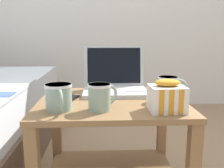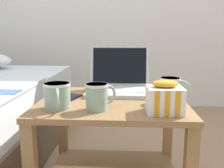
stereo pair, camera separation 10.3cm
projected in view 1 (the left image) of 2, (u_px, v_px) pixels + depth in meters
bedside_table at (112, 137)px, 1.12m from camera, size 0.63×0.52×0.48m
laptop at (115, 83)px, 1.24m from camera, size 0.31×0.26×0.23m
mug_front_left at (169, 87)px, 1.07m from camera, size 0.13×0.09×0.10m
mug_front_right at (100, 96)px, 0.94m from camera, size 0.12×0.10×0.10m
mug_mid_center at (59, 96)px, 0.93m from camera, size 0.10×0.14×0.10m
snack_bag at (167, 97)px, 0.93m from camera, size 0.13×0.12×0.12m
cell_phone at (66, 99)px, 1.09m from camera, size 0.11×0.15×0.01m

